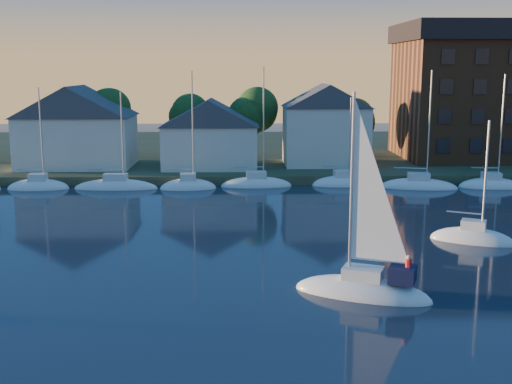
{
  "coord_description": "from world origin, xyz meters",
  "views": [
    {
      "loc": [
        -2.22,
        -19.25,
        12.7
      ],
      "look_at": [
        -1.32,
        22.0,
        4.7
      ],
      "focal_mm": 45.0,
      "sensor_mm": 36.0,
      "label": 1
    }
  ],
  "objects_px": {
    "hero_sailboat": "(365,286)",
    "clubhouse_centre": "(210,133)",
    "clubhouse_west": "(77,125)",
    "drifting_sailboat_right": "(473,241)",
    "clubhouse_east": "(326,124)"
  },
  "relations": [
    {
      "from": "hero_sailboat",
      "to": "clubhouse_centre",
      "type": "bearing_deg",
      "value": -53.29
    },
    {
      "from": "clubhouse_west",
      "to": "clubhouse_centre",
      "type": "height_order",
      "value": "clubhouse_west"
    },
    {
      "from": "clubhouse_west",
      "to": "clubhouse_centre",
      "type": "relative_size",
      "value": 1.18
    },
    {
      "from": "clubhouse_centre",
      "to": "drifting_sailboat_right",
      "type": "xyz_separation_m",
      "value": [
        20.88,
        -30.6,
        -5.04
      ]
    },
    {
      "from": "clubhouse_east",
      "to": "clubhouse_centre",
      "type": "bearing_deg",
      "value": -171.87
    },
    {
      "from": "clubhouse_east",
      "to": "drifting_sailboat_right",
      "type": "bearing_deg",
      "value": -78.09
    },
    {
      "from": "clubhouse_west",
      "to": "hero_sailboat",
      "type": "height_order",
      "value": "hero_sailboat"
    },
    {
      "from": "clubhouse_centre",
      "to": "hero_sailboat",
      "type": "bearing_deg",
      "value": -75.64
    },
    {
      "from": "clubhouse_west",
      "to": "hero_sailboat",
      "type": "relative_size",
      "value": 1.09
    },
    {
      "from": "clubhouse_west",
      "to": "clubhouse_centre",
      "type": "xyz_separation_m",
      "value": [
        16.0,
        -1.0,
        -0.8
      ]
    },
    {
      "from": "clubhouse_west",
      "to": "clubhouse_east",
      "type": "distance_m",
      "value": 30.02
    },
    {
      "from": "clubhouse_centre",
      "to": "drifting_sailboat_right",
      "type": "bearing_deg",
      "value": -55.7
    },
    {
      "from": "hero_sailboat",
      "to": "drifting_sailboat_right",
      "type": "bearing_deg",
      "value": -109.88
    },
    {
      "from": "drifting_sailboat_right",
      "to": "clubhouse_west",
      "type": "bearing_deg",
      "value": 165.02
    },
    {
      "from": "drifting_sailboat_right",
      "to": "hero_sailboat",
      "type": "bearing_deg",
      "value": -106.62
    }
  ]
}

